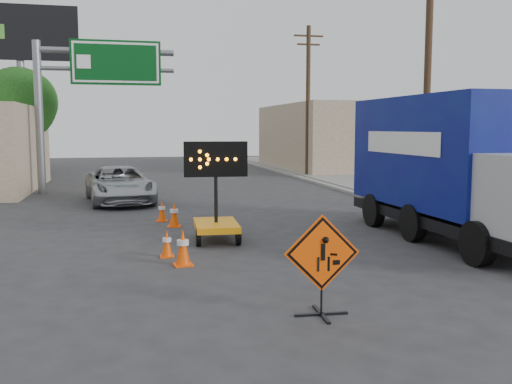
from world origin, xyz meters
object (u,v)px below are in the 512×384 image
object	(u,v)px
construction_sign	(322,262)
pickup_truck	(120,185)
arrow_board	(216,218)
box_truck	(454,175)

from	to	relation	value
construction_sign	pickup_truck	bearing A→B (deg)	105.67
construction_sign	arrow_board	xyz separation A→B (m)	(-0.70, 6.34, -0.26)
construction_sign	pickup_truck	xyz separation A→B (m)	(-3.26, 14.86, -0.14)
arrow_board	box_truck	distance (m)	6.38
arrow_board	box_truck	size ratio (longest dim) A/B	0.33
arrow_board	pickup_truck	bearing A→B (deg)	110.42
arrow_board	pickup_truck	xyz separation A→B (m)	(-2.55, 8.52, 0.13)
box_truck	arrow_board	bearing A→B (deg)	167.87
pickup_truck	box_truck	size ratio (longest dim) A/B	0.65
arrow_board	construction_sign	bearing A→B (deg)	-79.91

